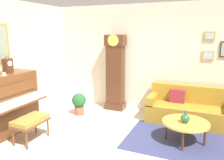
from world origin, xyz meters
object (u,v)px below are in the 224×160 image
object	(u,v)px
piano	(4,104)
mantel_clock	(8,65)
potted_plant	(79,102)
teacup	(4,74)
coffee_table	(186,123)
green_jug	(185,118)
piano_bench	(31,121)
couch	(189,109)
grandfather_clock	(115,75)

from	to	relation	value
piano	mantel_clock	distance (m)	0.82
mantel_clock	potted_plant	bearing A→B (deg)	58.55
piano	mantel_clock	size ratio (longest dim) A/B	3.79
teacup	coffee_table	bearing A→B (deg)	18.11
teacup	green_jug	world-z (taller)	teacup
piano_bench	potted_plant	bearing A→B (deg)	86.97
couch	teacup	world-z (taller)	teacup
coffee_table	teacup	world-z (taller)	teacup
couch	potted_plant	xyz separation A→B (m)	(-2.64, -0.59, 0.01)
piano	potted_plant	xyz separation A→B (m)	(0.84, 1.56, -0.31)
piano	grandfather_clock	size ratio (longest dim) A/B	0.71
mantel_clock	piano_bench	bearing A→B (deg)	-19.32
green_jug	grandfather_clock	bearing A→B (deg)	145.77
piano	teacup	size ratio (longest dim) A/B	12.41
couch	coffee_table	distance (m)	1.09
piano_bench	grandfather_clock	bearing A→B (deg)	72.21
piano_bench	grandfather_clock	distance (m)	2.59
piano_bench	grandfather_clock	world-z (taller)	grandfather_clock
mantel_clock	green_jug	bearing A→B (deg)	12.96
mantel_clock	piano	bearing A→B (deg)	-90.85
piano_bench	teacup	size ratio (longest dim) A/B	6.03
coffee_table	mantel_clock	size ratio (longest dim) A/B	2.32
piano	couch	xyz separation A→B (m)	(3.48, 2.15, -0.32)
piano	potted_plant	bearing A→B (deg)	61.78
potted_plant	green_jug	bearing A→B (deg)	-11.99
mantel_clock	green_jug	size ratio (longest dim) A/B	1.58
couch	potted_plant	world-z (taller)	couch
grandfather_clock	potted_plant	world-z (taller)	grandfather_clock
couch	mantel_clock	xyz separation A→B (m)	(-3.47, -1.95, 1.11)
piano_bench	potted_plant	xyz separation A→B (m)	(0.09, 1.63, -0.08)
grandfather_clock	potted_plant	xyz separation A→B (m)	(-0.69, -0.78, -0.64)
couch	coffee_table	bearing A→B (deg)	-88.46
teacup	green_jug	size ratio (longest dim) A/B	0.48
coffee_table	green_jug	bearing A→B (deg)	-100.18
couch	potted_plant	bearing A→B (deg)	-167.50
piano_bench	grandfather_clock	size ratio (longest dim) A/B	0.34
mantel_clock	green_jug	distance (m)	3.70
piano	piano_bench	xyz separation A→B (m)	(0.75, -0.07, -0.23)
grandfather_clock	green_jug	world-z (taller)	grandfather_clock
grandfather_clock	teacup	xyz separation A→B (m)	(-1.38, -2.38, 0.31)
grandfather_clock	piano_bench	bearing A→B (deg)	-107.79
piano_bench	couch	distance (m)	3.51
couch	teacup	size ratio (longest dim) A/B	16.38
teacup	green_jug	xyz separation A→B (m)	(3.35, 1.04, -0.78)
coffee_table	teacup	distance (m)	3.65
grandfather_clock	coffee_table	distance (m)	2.43
piano_bench	mantel_clock	xyz separation A→B (m)	(-0.75, 0.26, 1.02)
couch	teacup	xyz separation A→B (m)	(-3.33, -2.19, 0.97)
coffee_table	couch	bearing A→B (deg)	91.54
grandfather_clock	potted_plant	distance (m)	1.22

